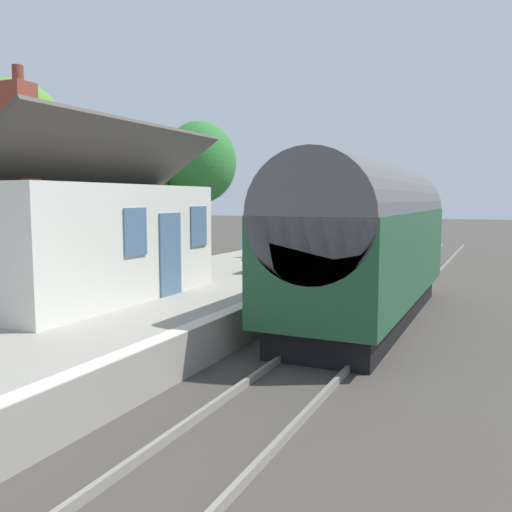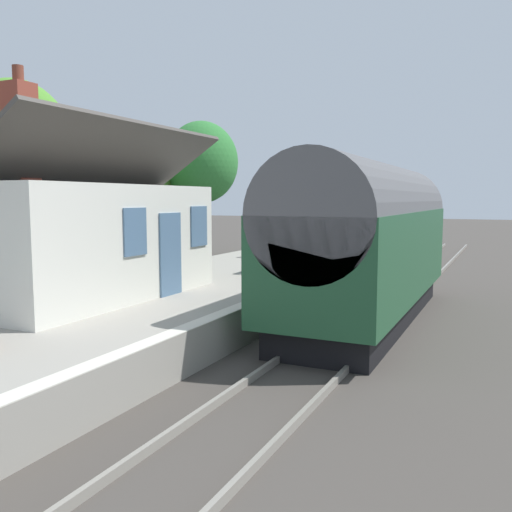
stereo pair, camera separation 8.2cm
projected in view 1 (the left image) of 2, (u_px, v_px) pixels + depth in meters
ground_plane at (335, 318)px, 15.10m from camera, size 160.00×160.00×0.00m
platform at (207, 292)px, 16.79m from camera, size 32.00×6.26×0.87m
platform_edge_coping at (296, 284)px, 15.51m from camera, size 32.00×0.36×0.02m
rail_near at (393, 321)px, 14.42m from camera, size 52.00×0.08×0.14m
rail_far at (341, 316)px, 15.02m from camera, size 52.00×0.08×0.14m
train at (369, 240)px, 14.55m from camera, size 10.12×2.73×4.32m
station_building at (76, 236)px, 13.47m from camera, size 6.99×4.36×5.34m
bench_platform_end at (327, 240)px, 26.14m from camera, size 1.41×0.47×0.88m
bench_near_building at (321, 243)px, 24.32m from camera, size 1.40×0.43×0.88m
bench_mid_platform at (257, 258)px, 18.13m from camera, size 1.41×0.47×0.88m
planter_edge_far at (247, 250)px, 22.58m from camera, size 0.35×0.35×0.62m
planter_bench_left at (339, 241)px, 24.66m from camera, size 0.67×0.67×0.97m
planter_bench_right at (369, 243)px, 25.15m from camera, size 0.51×0.51×0.81m
planter_corner_building at (317, 242)px, 27.25m from camera, size 1.09×0.32×0.62m
planter_edge_near at (284, 244)px, 26.11m from camera, size 0.34×0.34×0.56m
station_sign_board at (334, 232)px, 20.88m from camera, size 0.96×0.06×1.57m
tree_far_right at (200, 163)px, 29.31m from camera, size 3.95×4.01×7.52m
tree_mid_background at (113, 171)px, 25.93m from camera, size 3.25×2.88×6.67m
tree_distant at (15, 153)px, 20.24m from camera, size 4.52×4.16×7.78m
tree_behind_building at (128, 181)px, 29.28m from camera, size 4.73×4.62×6.47m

